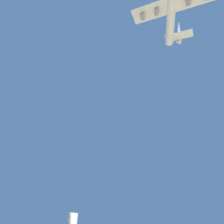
% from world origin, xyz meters
% --- Properties ---
extents(carrier_jet, '(65.93, 57.63, 23.03)m').
position_xyz_m(carrier_jet, '(-47.19, 81.19, 140.62)').
color(carrier_jet, white).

